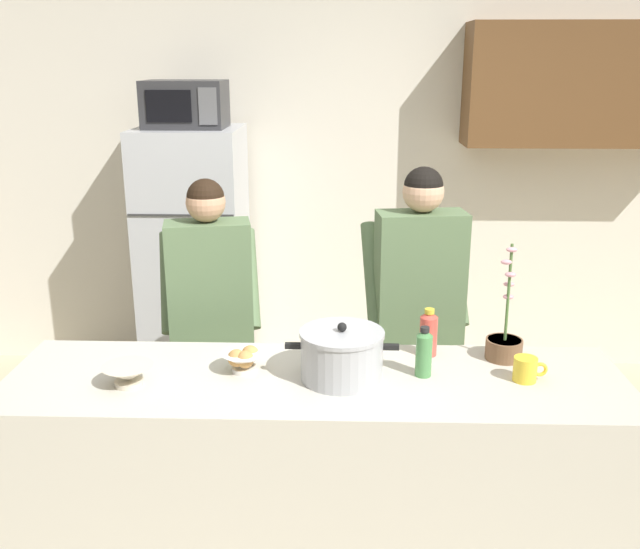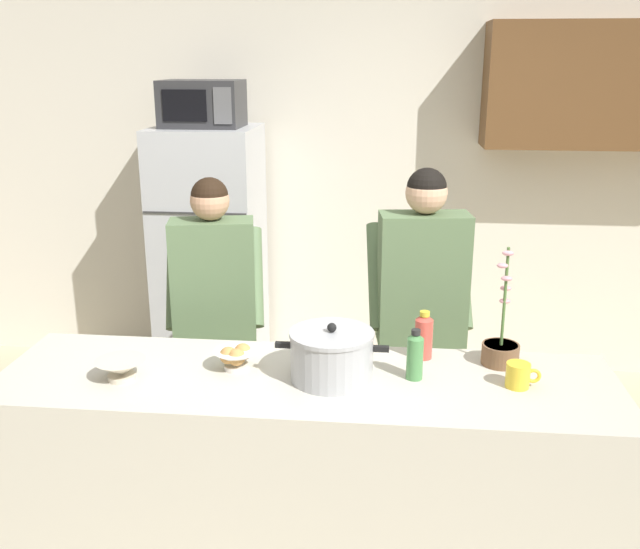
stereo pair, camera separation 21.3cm
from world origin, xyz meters
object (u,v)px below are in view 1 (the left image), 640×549
at_px(person_by_sink, 418,295).
at_px(potted_orchid, 504,343).
at_px(coffee_mug, 526,370).
at_px(person_near_pot, 211,302).
at_px(bread_bowl, 244,359).
at_px(bottle_mid_counter, 424,352).
at_px(refrigerator, 195,261).
at_px(cooking_pot, 342,355).
at_px(bottle_near_edge, 428,332).
at_px(empty_bowl, 128,374).
at_px(microwave, 186,104).

bearing_deg(person_by_sink, potted_orchid, -60.11).
xyz_separation_m(person_by_sink, coffee_mug, (0.34, -0.73, -0.05)).
xyz_separation_m(person_near_pot, coffee_mug, (1.34, -0.72, -0.01)).
distance_m(bread_bowl, bottle_mid_counter, 0.70).
bearing_deg(person_by_sink, person_near_pot, -179.36).
bearing_deg(refrigerator, bottle_mid_counter, -55.03).
relative_size(cooking_pot, bottle_near_edge, 2.15).
bearing_deg(bottle_mid_counter, empty_bowl, -173.79).
bearing_deg(cooking_pot, microwave, 117.51).
bearing_deg(bottle_near_edge, person_by_sink, 89.07).
distance_m(person_by_sink, bottle_near_edge, 0.49).
xyz_separation_m(refrigerator, person_by_sink, (1.32, -1.12, 0.17)).
height_order(bottle_mid_counter, potted_orchid, potted_orchid).
bearing_deg(potted_orchid, coffee_mug, -79.35).
bearing_deg(bottle_mid_counter, person_near_pot, 144.52).
bearing_deg(empty_bowl, cooking_pot, 6.25).
distance_m(microwave, person_near_pot, 1.44).
bearing_deg(microwave, coffee_mug, -47.84).
height_order(bottle_near_edge, potted_orchid, potted_orchid).
xyz_separation_m(coffee_mug, bread_bowl, (-1.09, 0.05, 0.00)).
xyz_separation_m(person_near_pot, empty_bowl, (-0.17, -0.80, -0.01)).
relative_size(microwave, person_by_sink, 0.29).
height_order(person_by_sink, cooking_pot, person_by_sink).
relative_size(microwave, coffee_mug, 3.66).
height_order(person_near_pot, bottle_mid_counter, person_near_pot).
bearing_deg(microwave, refrigerator, 90.07).
bearing_deg(bottle_mid_counter, cooking_pot, -173.87).
bearing_deg(person_by_sink, bread_bowl, -137.81).
bearing_deg(potted_orchid, person_near_pot, 158.67).
relative_size(refrigerator, coffee_mug, 12.99).
bearing_deg(empty_bowl, coffee_mug, 3.23).
bearing_deg(coffee_mug, refrigerator, 131.82).
xyz_separation_m(person_by_sink, potted_orchid, (0.30, -0.52, -0.03)).
height_order(person_near_pot, cooking_pot, person_near_pot).
height_order(microwave, empty_bowl, microwave).
distance_m(cooking_pot, potted_orchid, 0.70).
relative_size(microwave, cooking_pot, 1.10).
bearing_deg(refrigerator, bread_bowl, -72.54).
bearing_deg(coffee_mug, person_by_sink, 114.89).
bearing_deg(person_by_sink, coffee_mug, -65.11).
height_order(cooking_pot, bread_bowl, cooking_pot).
relative_size(person_near_pot, person_by_sink, 0.96).
height_order(bread_bowl, empty_bowl, bread_bowl).
bearing_deg(bottle_mid_counter, bottle_near_edge, 78.57).
relative_size(coffee_mug, empty_bowl, 0.68).
relative_size(bottle_near_edge, potted_orchid, 0.42).
distance_m(coffee_mug, empty_bowl, 1.51).
distance_m(bread_bowl, bottle_near_edge, 0.77).
bearing_deg(empty_bowl, microwave, 94.33).
bearing_deg(empty_bowl, potted_orchid, 11.31).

